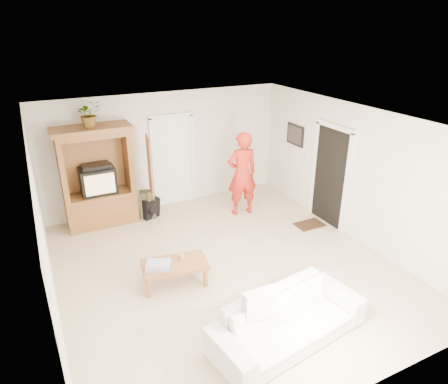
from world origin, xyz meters
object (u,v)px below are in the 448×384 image
object	(u,v)px
man	(242,174)
sofa	(288,320)
armoire	(99,183)
coffee_table	(175,266)

from	to	relation	value
man	sofa	xyz separation A→B (m)	(-1.32, -3.69, -0.62)
man	sofa	distance (m)	3.97
armoire	sofa	size ratio (longest dim) A/B	0.96
armoire	sofa	xyz separation A→B (m)	(1.55, -4.59, -0.59)
man	armoire	bearing A→B (deg)	-11.06
man	sofa	bearing A→B (deg)	76.70
sofa	man	bearing A→B (deg)	61.90
armoire	man	world-z (taller)	armoire
armoire	coffee_table	bearing A→B (deg)	-77.14
sofa	coffee_table	size ratio (longest dim) A/B	1.94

